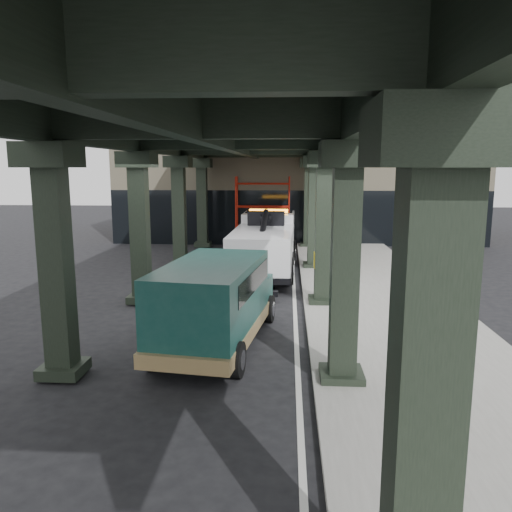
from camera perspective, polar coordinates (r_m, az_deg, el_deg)
The scene contains 8 objects.
ground at distance 14.74m, azimuth -2.13°, elevation -7.70°, with size 90.00×90.00×0.00m, color black.
sidewalk at distance 16.85m, azimuth 14.06°, elevation -5.46°, with size 5.00×40.00×0.15m, color gray.
lane_stripe at distance 16.59m, azimuth 4.45°, elevation -5.67°, with size 0.12×38.00×0.01m, color silver.
viaduct at distance 16.10m, azimuth -2.98°, elevation 13.49°, with size 7.40×32.00×6.40m.
building at distance 33.97m, azimuth 4.67°, elevation 9.20°, with size 22.00×10.00×8.00m, color #C6B793.
scaffolding at distance 28.74m, azimuth 0.78°, elevation 5.30°, with size 3.08×0.88×4.00m.
tow_truck at distance 21.52m, azimuth 1.10°, elevation 1.62°, with size 2.72×8.44×2.74m.
towed_van at distance 12.61m, azimuth -4.64°, elevation -5.14°, with size 2.81×5.71×2.22m.
Camera 1 is at (1.44, -13.97, 4.50)m, focal length 35.00 mm.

